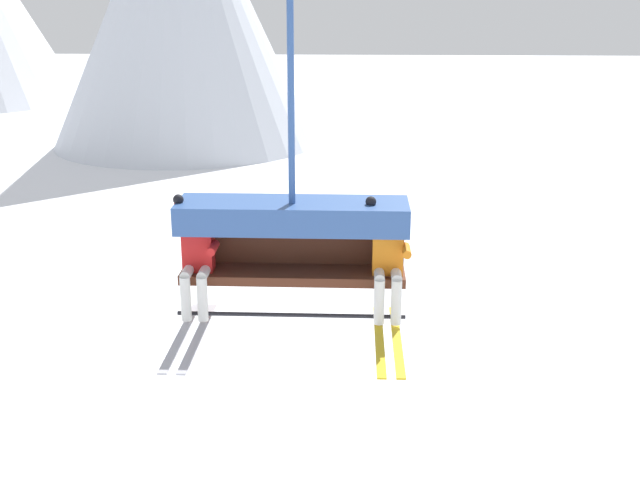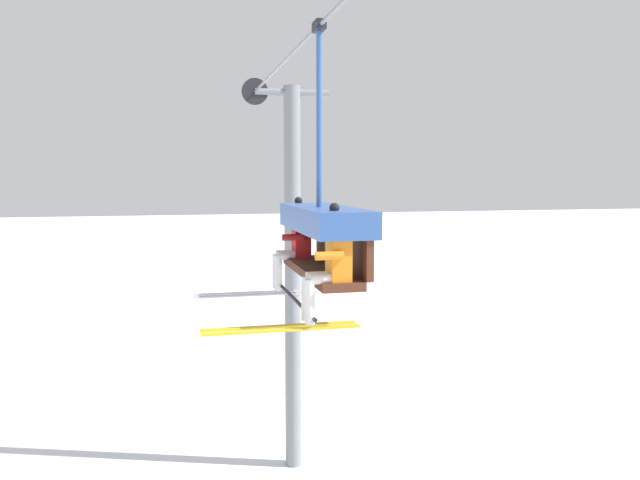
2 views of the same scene
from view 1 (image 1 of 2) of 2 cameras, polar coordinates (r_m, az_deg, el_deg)
chairlift_chair at (r=8.53m, az=-1.94°, el=0.98°), size 2.45×0.74×3.37m
skier_red at (r=8.55m, az=-8.81°, el=-1.22°), size 0.48×1.70×1.34m
skier_orange at (r=8.40m, az=4.83°, el=-1.43°), size 0.48×1.70×1.34m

